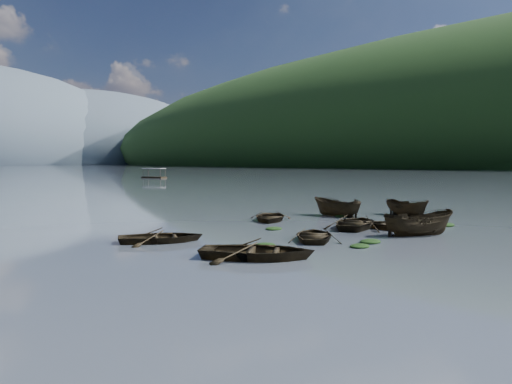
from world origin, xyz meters
TOP-DOWN VIEW (x-y plane):
  - ground_plane at (0.00, 0.00)m, footprint 2400.00×2400.00m
  - right_hill_far at (460.00, 220.00)m, footprint 520.00×1200.00m
  - haze_mtn_d at (320.00, 900.00)m, footprint 520.00×520.00m
  - rowboat_0 at (-7.09, 3.32)m, footprint 5.56×5.63m
  - rowboat_1 at (-1.76, 5.26)m, footprint 4.61×4.59m
  - rowboat_2 at (3.41, 2.72)m, footprint 4.32×3.07m
  - rowboat_3 at (4.61, 5.00)m, footprint 3.72×4.67m
  - rowboat_4 at (3.43, 6.84)m, footprint 5.59×5.05m
  - rowboat_5 at (11.42, 8.73)m, footprint 1.97×3.93m
  - rowboat_6 at (-8.04, 9.47)m, footprint 4.92×4.36m
  - rowboat_7 at (1.79, 12.76)m, footprint 4.91×4.93m
  - rowboat_8 at (7.21, 11.70)m, footprint 1.72×4.10m
  - weed_clump_0 at (-4.96, 5.32)m, footprint 1.01×0.83m
  - weed_clump_1 at (-0.46, 2.83)m, footprint 1.12×0.90m
  - weed_clump_2 at (-1.82, 2.38)m, footprint 1.02×0.82m
  - weed_clump_3 at (3.22, 6.40)m, footprint 1.02×0.86m
  - weed_clump_4 at (8.12, 3.88)m, footprint 1.30×1.03m
  - weed_clump_5 at (-5.68, 4.47)m, footprint 1.00×0.80m
  - weed_clump_6 at (-0.88, 9.32)m, footprint 1.04×0.86m
  - weed_clump_7 at (7.23, 11.25)m, footprint 1.01×0.80m
  - pontoon_right at (37.70, 96.39)m, footprint 4.65×6.35m

SIDE VIEW (x-z plane):
  - ground_plane at x=0.00m, z-range 0.00..0.00m
  - right_hill_far at x=460.00m, z-range -95.00..95.00m
  - haze_mtn_d at x=320.00m, z-range -110.00..110.00m
  - rowboat_0 at x=-7.09m, z-range -0.48..0.48m
  - rowboat_1 at x=-1.76m, z-range -0.39..0.39m
  - rowboat_2 at x=3.41m, z-range -0.78..0.78m
  - rowboat_3 at x=4.61m, z-range -0.43..0.43m
  - rowboat_4 at x=3.43m, z-range -0.48..0.48m
  - rowboat_5 at x=11.42m, z-range -0.73..0.73m
  - rowboat_6 at x=-8.04m, z-range -0.42..0.42m
  - rowboat_7 at x=1.79m, z-range -0.42..0.42m
  - rowboat_8 at x=7.21m, z-range -0.78..0.78m
  - weed_clump_0 at x=-4.96m, z-range -0.11..0.11m
  - weed_clump_1 at x=-0.46m, z-range -0.12..0.12m
  - weed_clump_2 at x=-1.82m, z-range -0.11..0.11m
  - weed_clump_3 at x=3.22m, z-range -0.11..0.11m
  - weed_clump_4 at x=8.12m, z-range -0.13..0.13m
  - weed_clump_5 at x=-5.68m, z-range -0.11..0.11m
  - weed_clump_6 at x=-0.88m, z-range -0.11..0.11m
  - weed_clump_7 at x=7.23m, z-range -0.11..0.11m
  - pontoon_right at x=37.70m, z-range -1.12..1.12m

